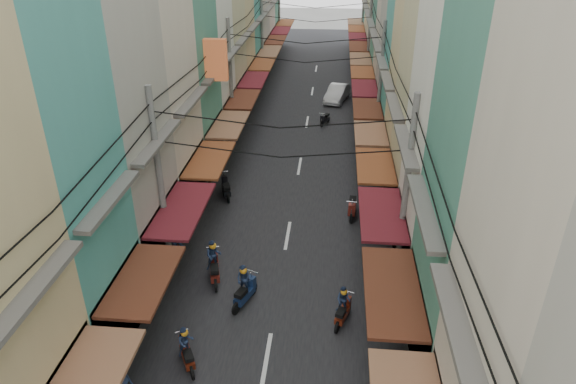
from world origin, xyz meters
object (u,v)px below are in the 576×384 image
Objects in this scene: traffic_sign at (422,266)px; bicycle at (459,320)px; white_car at (337,101)px; market_umbrella at (493,332)px.

bicycle is at bearing -11.17° from traffic_sign.
traffic_sign reaches higher than bicycle.
white_car is 1.56× the size of traffic_sign.
white_car is 26.74m from traffic_sign.
market_umbrella is 0.84× the size of traffic_sign.
white_car is at bearing 99.49° from market_umbrella.
market_umbrella is at bearing -174.73° from bicycle.
bicycle is 2.76m from traffic_sign.
market_umbrella reaches higher than white_car.
white_car is at bearing 14.06° from bicycle.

